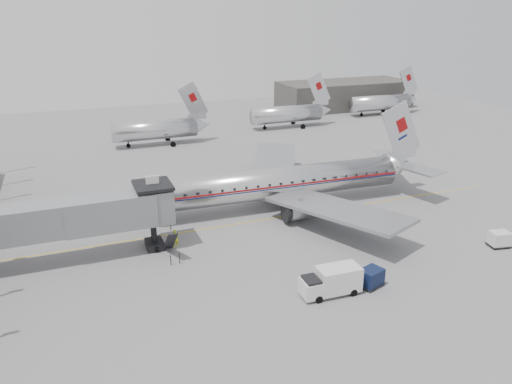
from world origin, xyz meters
TOP-DOWN VIEW (x-y plane):
  - ground at (0.00, 0.00)m, footprint 160.00×160.00m
  - hangar at (45.00, 60.00)m, footprint 30.00×12.00m
  - apron_line at (3.00, 6.00)m, footprint 60.00×0.15m
  - jet_bridge at (-16.66, 3.67)m, footprint 21.00×6.20m
  - distant_aircraft_near at (-1.79, 42.00)m, footprint 16.39×3.20m
  - distant_aircraft_mid at (24.21, 46.00)m, footprint 16.39×3.20m
  - distant_aircraft_far at (48.21, 50.00)m, footprint 16.39×3.20m
  - airliner at (6.72, 8.98)m, footprint 36.27×33.59m
  - service_van at (2.32, -9.86)m, footprint 4.93×2.08m
  - baggage_cart_navy at (6.00, -10.00)m, footprint 2.36×2.06m
  - baggage_cart_white at (21.67, -8.24)m, footprint 2.18×1.81m
  - ramp_worker at (-7.37, 3.00)m, footprint 0.74×0.58m

SIDE VIEW (x-z plane):
  - ground at x=0.00m, z-range 0.00..0.00m
  - apron_line at x=3.00m, z-range 0.00..0.01m
  - baggage_cart_white at x=21.67m, z-range 0.05..1.57m
  - baggage_cart_navy at x=6.00m, z-range 0.05..1.61m
  - ramp_worker at x=-7.37m, z-range 0.00..1.77m
  - service_van at x=2.32m, z-range 0.06..2.35m
  - distant_aircraft_near at x=-1.79m, z-range -2.40..7.86m
  - distant_aircraft_mid at x=24.21m, z-range -2.40..7.86m
  - distant_aircraft_far at x=48.21m, z-range -2.40..7.86m
  - airliner at x=6.72m, z-range -2.85..8.62m
  - hangar at x=45.00m, z-range 0.00..6.00m
  - jet_bridge at x=-16.66m, z-range 0.63..7.73m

